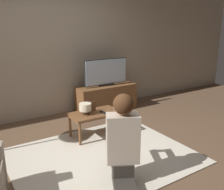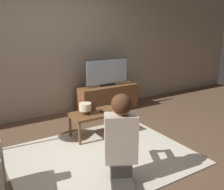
{
  "view_description": "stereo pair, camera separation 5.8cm",
  "coord_description": "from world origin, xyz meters",
  "px_view_note": "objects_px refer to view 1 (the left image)",
  "views": [
    {
      "loc": [
        -1.48,
        -2.54,
        1.66
      ],
      "look_at": [
        0.46,
        0.49,
        0.66
      ],
      "focal_mm": 40.0,
      "sensor_mm": 36.0,
      "label": 1
    },
    {
      "loc": [
        -1.43,
        -2.57,
        1.66
      ],
      "look_at": [
        0.46,
        0.49,
        0.66
      ],
      "focal_mm": 40.0,
      "sensor_mm": 36.0,
      "label": 2
    }
  ],
  "objects_px": {
    "coffee_table": "(95,116)",
    "table_lamp": "(85,108)",
    "person_kneeling": "(123,140)",
    "tv": "(106,72)"
  },
  "relations": [
    {
      "from": "coffee_table",
      "to": "table_lamp",
      "type": "bearing_deg",
      "value": 177.46
    },
    {
      "from": "coffee_table",
      "to": "person_kneeling",
      "type": "bearing_deg",
      "value": -105.28
    },
    {
      "from": "coffee_table",
      "to": "person_kneeling",
      "type": "height_order",
      "value": "person_kneeling"
    },
    {
      "from": "table_lamp",
      "to": "coffee_table",
      "type": "bearing_deg",
      "value": -2.54
    },
    {
      "from": "tv",
      "to": "person_kneeling",
      "type": "relative_size",
      "value": 0.94
    },
    {
      "from": "coffee_table",
      "to": "person_kneeling",
      "type": "xyz_separation_m",
      "value": [
        -0.33,
        -1.21,
        0.18
      ]
    },
    {
      "from": "person_kneeling",
      "to": "table_lamp",
      "type": "xyz_separation_m",
      "value": [
        0.18,
        1.22,
        -0.03
      ]
    },
    {
      "from": "coffee_table",
      "to": "table_lamp",
      "type": "height_order",
      "value": "table_lamp"
    },
    {
      "from": "coffee_table",
      "to": "person_kneeling",
      "type": "relative_size",
      "value": 0.76
    },
    {
      "from": "coffee_table",
      "to": "table_lamp",
      "type": "relative_size",
      "value": 4.19
    }
  ]
}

